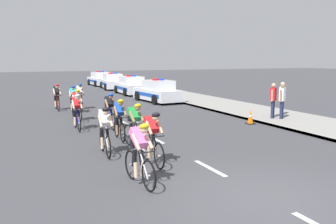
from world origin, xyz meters
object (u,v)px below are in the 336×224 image
at_px(spectator_closest, 282,96).
at_px(cyclist_sixth, 77,111).
at_px(police_car_third, 113,82).
at_px(traffic_cone_mid, 250,117).
at_px(cyclist_ninth, 73,99).
at_px(cyclist_tenth, 57,97).
at_px(cyclist_fourth, 135,125).
at_px(cyclist_eighth, 77,105).
at_px(spectator_back, 282,98).
at_px(spectator_middle, 273,98).
at_px(cyclist_lead, 140,153).
at_px(cyclist_eleventh, 80,96).
at_px(police_car_second, 131,86).
at_px(cyclist_second, 152,137).
at_px(cyclist_seventh, 110,110).
at_px(police_car_furthest, 100,79).
at_px(cyclist_third, 105,130).
at_px(cyclist_fifth, 119,119).
at_px(police_car_nearest, 158,92).

bearing_deg(spectator_closest, cyclist_sixth, 174.56).
distance_m(police_car_third, traffic_cone_mid, 21.11).
relative_size(cyclist_ninth, cyclist_tenth, 1.00).
height_order(cyclist_fourth, cyclist_eighth, same).
height_order(spectator_closest, spectator_back, same).
bearing_deg(traffic_cone_mid, spectator_closest, 17.95).
bearing_deg(spectator_middle, cyclist_ninth, 143.15).
xyz_separation_m(cyclist_sixth, cyclist_tenth, (0.02, 6.40, 0.00)).
bearing_deg(cyclist_lead, cyclist_eleventh, 85.06).
distance_m(cyclist_eleventh, police_car_second, 9.29).
height_order(cyclist_fourth, traffic_cone_mid, cyclist_fourth).
bearing_deg(cyclist_second, cyclist_tenth, 94.55).
bearing_deg(spectator_middle, spectator_back, -48.71).
distance_m(cyclist_eighth, cyclist_eleventh, 4.11).
xyz_separation_m(cyclist_lead, police_car_third, (6.76, 26.76, -0.11)).
xyz_separation_m(cyclist_seventh, police_car_furthest, (5.54, 24.56, -0.11)).
relative_size(cyclist_sixth, cyclist_seventh, 1.00).
distance_m(cyclist_third, police_car_furthest, 29.56).
distance_m(cyclist_sixth, cyclist_ninth, 4.86).
relative_size(police_car_furthest, traffic_cone_mid, 6.97).
bearing_deg(cyclist_second, cyclist_fourth, 85.14).
distance_m(cyclist_lead, police_car_second, 22.19).
height_order(cyclist_fifth, cyclist_eleventh, same).
bearing_deg(cyclist_second, cyclist_lead, -121.45).
xyz_separation_m(police_car_nearest, spectator_closest, (3.05, -8.86, 0.40)).
relative_size(cyclist_lead, cyclist_second, 1.00).
height_order(cyclist_lead, cyclist_eighth, same).
bearing_deg(cyclist_sixth, cyclist_fourth, -73.33).
bearing_deg(police_car_third, cyclist_eleventh, -113.12).
distance_m(cyclist_eighth, spectator_back, 9.72).
height_order(cyclist_third, police_car_furthest, police_car_furthest).
relative_size(cyclist_sixth, police_car_nearest, 0.38).
distance_m(police_car_third, spectator_back, 21.21).
height_order(cyclist_seventh, cyclist_eleventh, same).
relative_size(cyclist_third, police_car_third, 0.38).
distance_m(cyclist_seventh, cyclist_tenth, 6.72).
height_order(cyclist_fourth, cyclist_seventh, same).
height_order(cyclist_seventh, traffic_cone_mid, cyclist_seventh).
relative_size(cyclist_lead, cyclist_eighth, 1.00).
bearing_deg(cyclist_fifth, police_car_third, 75.14).
bearing_deg(cyclist_fourth, cyclist_ninth, 93.35).
bearing_deg(police_car_second, cyclist_fourth, -107.90).
height_order(cyclist_fifth, police_car_nearest, police_car_nearest).
xyz_separation_m(cyclist_second, cyclist_ninth, (-0.34, 10.77, 0.00)).
xyz_separation_m(cyclist_lead, cyclist_second, (0.89, 1.46, 0.00)).
bearing_deg(cyclist_eighth, cyclist_lead, -91.69).
distance_m(cyclist_lead, cyclist_third, 3.02).
distance_m(cyclist_seventh, cyclist_ninth, 5.05).
distance_m(cyclist_lead, traffic_cone_mid, 9.28).
bearing_deg(cyclist_eighth, cyclist_seventh, -69.20).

